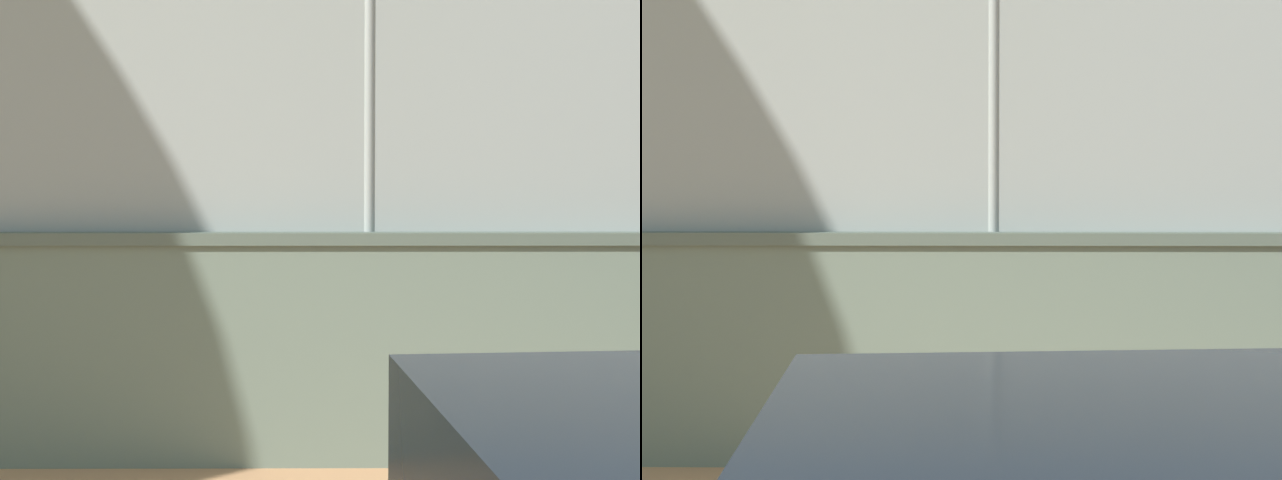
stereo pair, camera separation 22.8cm
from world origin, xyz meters
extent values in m
plane|color=tan|center=(0.00, 0.00, 0.00)|extent=(260.00, 260.00, 0.00)
cube|color=slate|center=(-0.34, 12.26, 0.73)|extent=(23.22, 0.62, 1.45)
cube|color=#4D594D|center=(-0.34, 12.26, 1.49)|extent=(23.22, 0.68, 0.08)
cube|color=gray|center=(-0.34, 12.26, 2.41)|extent=(22.76, 0.25, 1.77)
cylinder|color=gray|center=(1.28, 12.25, 2.41)|extent=(0.07, 0.07, 1.77)
cylinder|color=navy|center=(-2.14, 6.15, 0.41)|extent=(0.19, 0.19, 0.82)
cylinder|color=navy|center=(-2.32, 6.07, 0.41)|extent=(0.19, 0.19, 0.82)
cylinder|color=orange|center=(-2.23, 6.11, 1.12)|extent=(0.44, 0.44, 0.60)
cylinder|color=brown|center=(-1.96, 6.27, 1.24)|extent=(0.29, 0.57, 0.17)
cylinder|color=brown|center=(-2.62, 6.28, 1.24)|extent=(0.29, 0.57, 0.17)
sphere|color=brown|center=(-2.23, 6.11, 1.54)|extent=(0.23, 0.23, 0.23)
cylinder|color=red|center=(-2.23, 6.11, 1.64)|extent=(0.31, 0.31, 0.05)
cylinder|color=black|center=(-2.69, 6.45, 1.24)|extent=(0.14, 0.29, 0.04)
cylinder|color=#591919|center=(5.55, -0.74, 0.38)|extent=(0.19, 0.19, 0.77)
cylinder|color=#591919|center=(5.36, -0.67, 0.38)|extent=(0.19, 0.19, 0.77)
cylinder|color=orange|center=(5.46, -0.71, 1.05)|extent=(0.44, 0.44, 0.57)
cylinder|color=#936B4C|center=(5.75, -0.76, 1.16)|extent=(0.27, 0.54, 0.16)
cylinder|color=#936B4C|center=(5.29, -0.32, 1.16)|extent=(0.27, 0.54, 0.16)
sphere|color=#936B4C|center=(5.46, -0.71, 1.44)|extent=(0.22, 0.22, 0.22)
cylinder|color=white|center=(5.46, -0.71, 1.53)|extent=(0.29, 0.29, 0.05)
cylinder|color=black|center=(5.35, -0.16, 1.16)|extent=(0.14, 0.29, 0.04)
ellipsoid|color=#333338|center=(5.43, 0.05, 1.16)|extent=(0.13, 0.29, 0.24)
cylinder|color=#B2B2B2|center=(3.74, -2.06, 0.38)|extent=(0.21, 0.21, 0.77)
cylinder|color=#B2B2B2|center=(3.62, -1.90, 0.38)|extent=(0.21, 0.21, 0.77)
cylinder|color=orange|center=(3.68, -1.98, 1.05)|extent=(0.48, 0.48, 0.57)
cylinder|color=brown|center=(3.89, -2.18, 1.16)|extent=(0.49, 0.40, 0.16)
cylinder|color=brown|center=(3.74, -1.56, 1.16)|extent=(0.49, 0.40, 0.16)
sphere|color=brown|center=(3.68, -1.98, 1.44)|extent=(0.22, 0.22, 0.22)
cylinder|color=red|center=(3.68, -1.98, 1.53)|extent=(0.32, 0.32, 0.05)
cylinder|color=black|center=(3.89, -1.46, 1.16)|extent=(0.26, 0.21, 0.04)
ellipsoid|color=#333338|center=(4.06, -1.32, 1.16)|extent=(0.26, 0.20, 0.24)
sphere|color=yellow|center=(1.79, 10.47, 0.08)|extent=(0.17, 0.17, 0.17)
camera|label=1|loc=(1.70, 18.09, 1.81)|focal=49.74mm
camera|label=2|loc=(1.47, 18.09, 1.81)|focal=49.74mm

